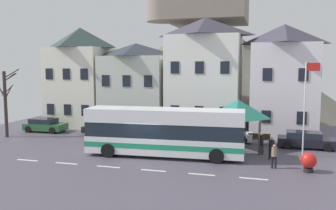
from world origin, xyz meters
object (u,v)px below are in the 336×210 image
(hilltop_castle, at_px, (206,59))
(flagpole, at_px, (306,102))
(parked_car_03, at_px, (306,140))
(pedestrian_03, at_px, (261,143))
(harbour_buoy, at_px, (309,161))
(pedestrian_02, at_px, (233,142))
(parked_car_01, at_px, (45,125))
(townhouse_03, at_px, (283,80))
(parked_car_00, at_px, (226,134))
(bus_shelter, at_px, (238,109))
(townhouse_00, at_px, (81,77))
(parked_car_02, at_px, (105,128))
(pedestrian_01, at_px, (274,154))
(public_bench, at_px, (259,139))
(transit_bus, at_px, (164,132))
(bare_tree_00, at_px, (6,102))
(townhouse_01, at_px, (136,86))
(pedestrian_00, at_px, (272,147))
(townhouse_02, at_px, (205,75))

(hilltop_castle, relative_size, flagpole, 6.10)
(parked_car_03, xyz_separation_m, pedestrian_03, (-3.32, -3.04, 0.23))
(parked_car_03, distance_m, harbour_buoy, 6.78)
(parked_car_03, bearing_deg, flagpole, -95.95)
(pedestrian_02, xyz_separation_m, pedestrian_03, (2.02, 0.36, -0.04))
(parked_car_01, bearing_deg, townhouse_03, 11.92)
(parked_car_00, bearing_deg, bus_shelter, -67.32)
(townhouse_00, distance_m, parked_car_00, 17.45)
(parked_car_02, bearing_deg, parked_car_01, -175.45)
(pedestrian_01, bearing_deg, public_bench, 98.62)
(townhouse_00, bearing_deg, parked_car_01, -106.52)
(public_bench, bearing_deg, transit_bus, -138.04)
(public_bench, relative_size, bare_tree_00, 0.29)
(townhouse_00, height_order, parked_car_03, townhouse_00)
(pedestrian_02, bearing_deg, townhouse_03, 67.99)
(townhouse_01, bearing_deg, hilltop_castle, 78.30)
(bus_shelter, distance_m, pedestrian_00, 4.31)
(bus_shelter, bearing_deg, hilltop_castle, 104.70)
(townhouse_00, distance_m, transit_bus, 16.93)
(parked_car_02, height_order, parked_car_03, parked_car_03)
(townhouse_00, relative_size, pedestrian_01, 6.85)
(pedestrian_00, distance_m, bare_tree_00, 23.14)
(townhouse_01, relative_size, parked_car_00, 2.00)
(parked_car_00, distance_m, parked_car_02, 11.21)
(parked_car_01, height_order, parked_car_02, parked_car_01)
(parked_car_03, height_order, pedestrian_03, pedestrian_03)
(transit_bus, xyz_separation_m, parked_car_01, (-13.92, 6.08, -1.06))
(public_bench, bearing_deg, townhouse_00, 164.89)
(townhouse_03, height_order, bare_tree_00, townhouse_03)
(parked_car_01, xyz_separation_m, harbour_buoy, (23.36, -7.44, 0.03))
(flagpole, bearing_deg, townhouse_03, 97.56)
(townhouse_01, relative_size, parked_car_03, 1.98)
(public_bench, bearing_deg, parked_car_02, 178.19)
(pedestrian_00, bearing_deg, bare_tree_00, 175.65)
(pedestrian_02, bearing_deg, pedestrian_03, 10.09)
(townhouse_02, bearing_deg, townhouse_00, 179.92)
(parked_car_03, relative_size, pedestrian_02, 2.87)
(townhouse_00, xyz_separation_m, pedestrian_01, (19.95, -11.98, -4.33))
(public_bench, relative_size, flagpole, 0.26)
(pedestrian_02, bearing_deg, parked_car_02, 160.89)
(parked_car_03, bearing_deg, bare_tree_00, -172.50)
(pedestrian_01, relative_size, pedestrian_03, 0.94)
(townhouse_01, height_order, pedestrian_03, townhouse_01)
(townhouse_02, height_order, townhouse_03, townhouse_02)
(hilltop_castle, xyz_separation_m, flagpole, (11.58, -27.43, -3.55))
(townhouse_01, xyz_separation_m, pedestrian_00, (13.37, -9.40, -3.50))
(pedestrian_00, relative_size, pedestrian_01, 1.02)
(hilltop_castle, bearing_deg, townhouse_03, -60.75)
(parked_car_00, height_order, bare_tree_00, bare_tree_00)
(townhouse_03, relative_size, pedestrian_02, 6.71)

